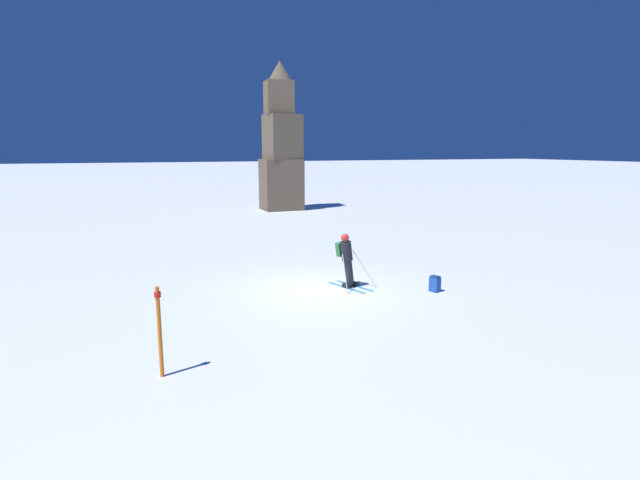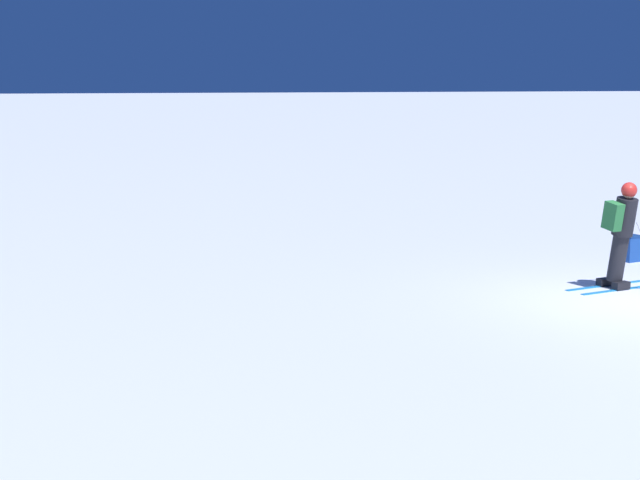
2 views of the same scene
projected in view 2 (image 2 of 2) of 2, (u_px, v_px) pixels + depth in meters
skier at (621, 230)px, 17.14m from camera, size 1.26×1.71×1.78m
spare_backpack at (631, 249)px, 19.80m from camera, size 0.30×0.35×0.50m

